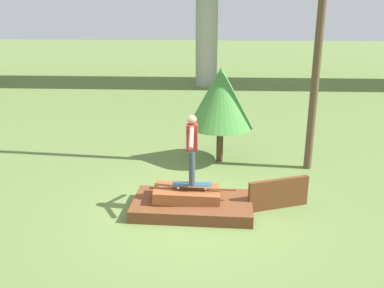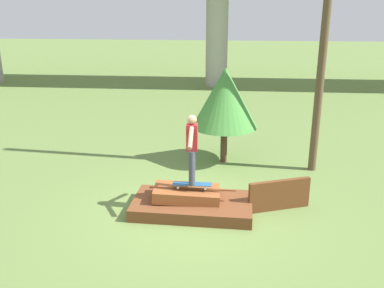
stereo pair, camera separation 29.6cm
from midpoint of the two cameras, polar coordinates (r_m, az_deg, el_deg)
name	(u,v)px [view 1 (the left image)]	position (r m, az deg, el deg)	size (l,w,h in m)	color
ground_plane	(192,211)	(9.10, -0.89, -8.95)	(80.00, 80.00, 0.00)	olive
scrap_pile	(191,203)	(9.03, -1.07, -7.87)	(2.52, 1.39, 0.54)	brown
scrap_plank_loose	(278,194)	(9.24, 10.55, -6.53)	(1.32, 0.57, 0.66)	#5B3319
skateboard	(192,184)	(8.84, -0.96, -5.40)	(0.80, 0.20, 0.09)	#23517F
skater	(192,145)	(8.53, -0.99, -0.20)	(0.22, 1.14, 1.46)	#383D4C
tree_behind_left	(221,97)	(11.30, 3.11, 6.21)	(1.74, 1.74, 2.59)	#4C3823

